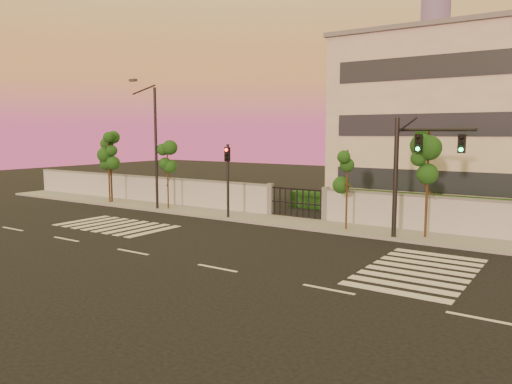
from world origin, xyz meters
The scene contains 14 objects.
ground centered at (0.00, 0.00, 0.00)m, with size 120.00×120.00×0.00m, color black.
sidewalk centered at (0.00, 10.50, 0.07)m, with size 60.00×3.00×0.15m, color gray.
perimeter_wall centered at (0.10, 12.00, 1.07)m, with size 60.00×0.36×2.20m.
hedge_row centered at (1.17, 14.74, 0.82)m, with size 41.00×4.25×1.80m.
distant_skyscraper centered at (-65.00, 280.00, 61.98)m, with size 16.00×16.00×118.00m.
road_markings centered at (-1.58, 3.76, 0.01)m, with size 57.00×7.62×0.02m.
street_tree_a centered at (-18.42, 9.93, 4.06)m, with size 1.60×1.28×5.52m.
street_tree_b centered at (-18.46, 10.18, 3.76)m, with size 1.58×1.26×5.11m.
street_tree_c centered at (-12.34, 10.05, 3.65)m, with size 1.33×1.06×4.96m.
street_tree_d centered at (1.27, 10.06, 3.37)m, with size 1.36×1.08×4.57m.
street_tree_e centered at (5.57, 10.31, 4.24)m, with size 1.60×1.27×5.77m.
traffic_signal_main centered at (4.96, 9.44, 3.96)m, with size 3.95×0.83×6.27m.
traffic_signal_secondary centered at (-6.59, 9.44, 3.05)m, with size 0.37×0.35×4.81m.
streetlight_west centered at (-13.06, 9.47, 4.89)m, with size 0.54×2.18×9.05m.
Camera 1 is at (12.41, -15.63, 5.52)m, focal length 35.00 mm.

